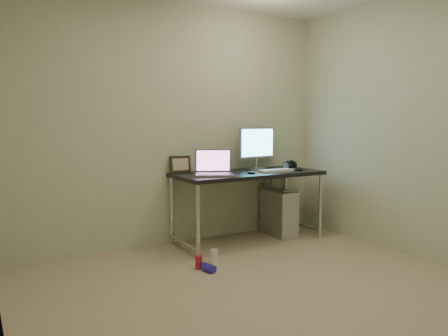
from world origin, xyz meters
TOP-DOWN VIEW (x-y plane):
  - floor at (0.00, 0.00)m, footprint 3.50×3.50m
  - wall_back at (0.00, 1.75)m, footprint 3.50×0.02m
  - wall_right at (1.75, 0.00)m, footprint 0.02×3.50m
  - desk at (0.68, 1.40)m, footprint 1.59×0.69m
  - tower_computer at (1.12, 1.44)m, footprint 0.26×0.51m
  - cable_a at (1.07, 1.70)m, footprint 0.01×0.16m
  - cable_b at (1.16, 1.68)m, footprint 0.02×0.11m
  - can_red at (-0.19, 0.86)m, footprint 0.08×0.08m
  - can_white at (0.00, 0.94)m, footprint 0.08×0.08m
  - can_blue at (-0.16, 0.75)m, footprint 0.09×0.14m
  - laptop at (0.22, 1.34)m, footprint 0.47×0.43m
  - monitor at (0.92, 1.60)m, footprint 0.50×0.17m
  - keyboard at (0.95, 1.27)m, footprint 0.39×0.14m
  - mouse_right at (1.23, 1.24)m, footprint 0.10×0.14m
  - mouse_left at (0.61, 1.25)m, footprint 0.07×0.11m
  - headphones at (1.31, 1.49)m, footprint 0.19×0.11m
  - picture_frame at (0.02, 1.69)m, footprint 0.23×0.09m
  - webcam at (0.27, 1.65)m, footprint 0.05×0.04m

SIDE VIEW (x-z plane):
  - floor at x=0.00m, z-range 0.00..0.00m
  - can_blue at x=-0.16m, z-range 0.00..0.07m
  - can_red at x=-0.19m, z-range 0.00..0.12m
  - can_white at x=0.00m, z-range 0.00..0.12m
  - tower_computer at x=1.12m, z-range -0.02..0.53m
  - cable_b at x=1.16m, z-range 0.02..0.74m
  - cable_a at x=1.07m, z-range 0.06..0.74m
  - desk at x=0.68m, z-range 0.30..1.05m
  - keyboard at x=0.95m, z-range 0.75..0.77m
  - mouse_left at x=0.61m, z-range 0.75..0.78m
  - mouse_right at x=1.23m, z-range 0.75..0.79m
  - headphones at x=1.31m, z-range 0.72..0.83m
  - laptop at x=0.22m, z-range 0.68..0.94m
  - picture_frame at x=0.02m, z-range 0.75..0.93m
  - webcam at x=0.27m, z-range 0.78..0.91m
  - monitor at x=0.92m, z-range 0.79..1.26m
  - wall_back at x=0.00m, z-range 0.00..2.50m
  - wall_right at x=1.75m, z-range 0.00..2.50m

